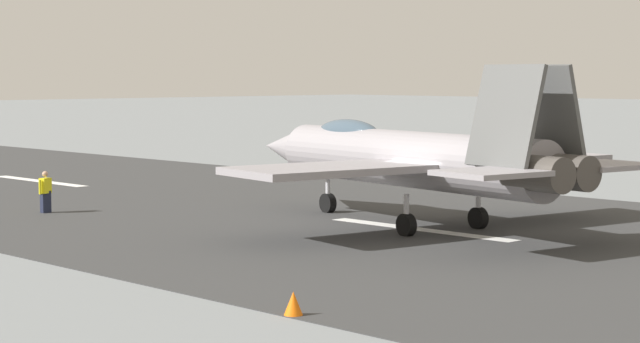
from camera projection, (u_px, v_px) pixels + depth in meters
ground_plane at (434, 232)px, 39.02m from camera, size 400.00×400.00×0.00m
runway_strip at (434, 231)px, 39.01m from camera, size 240.00×26.00×0.02m
fighter_jet at (408, 157)px, 40.15m from camera, size 17.91×15.16×5.66m
crew_person at (45, 192)px, 44.20m from camera, size 0.41×0.67×1.63m
marker_cone_near at (293, 304)px, 25.32m from camera, size 0.44×0.44×0.55m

